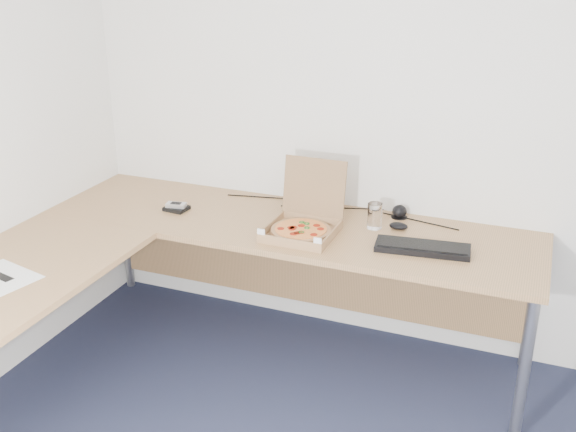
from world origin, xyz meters
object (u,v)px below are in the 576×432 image
at_px(pizza_box, 302,226).
at_px(wallet, 177,208).
at_px(keyboard, 422,248).
at_px(drinking_glass, 375,216).
at_px(desk, 189,252).

bearing_deg(pizza_box, wallet, 176.67).
relative_size(pizza_box, keyboard, 0.88).
bearing_deg(keyboard, drinking_glass, 140.16).
relative_size(desk, pizza_box, 6.67).
bearing_deg(drinking_glass, keyboard, -33.12).
height_order(drinking_glass, wallet, drinking_glass).
distance_m(desk, wallet, 0.47).
height_order(pizza_box, drinking_glass, pizza_box).
relative_size(pizza_box, wallet, 3.24).
xyz_separation_m(drinking_glass, wallet, (-1.03, -0.15, -0.05)).
bearing_deg(wallet, desk, -47.72).
distance_m(drinking_glass, keyboard, 0.33).
bearing_deg(keyboard, wallet, 171.94).
bearing_deg(desk, keyboard, 18.77).
bearing_deg(wallet, pizza_box, 1.14).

